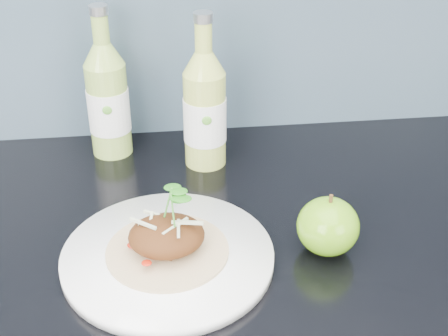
{
  "coord_description": "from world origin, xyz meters",
  "views": [
    {
      "loc": [
        -0.04,
        0.98,
        1.42
      ],
      "look_at": [
        0.04,
        1.68,
        1.0
      ],
      "focal_mm": 50.0,
      "sensor_mm": 36.0,
      "label": 1
    }
  ],
  "objects_px": {
    "green_apple": "(328,226)",
    "cider_bottle_left": "(108,100)",
    "dinner_plate": "(168,257)",
    "cider_bottle_right": "(205,110)"
  },
  "relations": [
    {
      "from": "dinner_plate",
      "to": "green_apple",
      "type": "xyz_separation_m",
      "value": [
        0.21,
        0.0,
        0.03
      ]
    },
    {
      "from": "dinner_plate",
      "to": "green_apple",
      "type": "bearing_deg",
      "value": 0.04
    },
    {
      "from": "green_apple",
      "to": "cider_bottle_left",
      "type": "relative_size",
      "value": 0.43
    },
    {
      "from": "green_apple",
      "to": "cider_bottle_left",
      "type": "distance_m",
      "value": 0.42
    },
    {
      "from": "cider_bottle_left",
      "to": "cider_bottle_right",
      "type": "bearing_deg",
      "value": -31.33
    },
    {
      "from": "cider_bottle_right",
      "to": "cider_bottle_left",
      "type": "bearing_deg",
      "value": 169.18
    },
    {
      "from": "green_apple",
      "to": "cider_bottle_left",
      "type": "height_order",
      "value": "cider_bottle_left"
    },
    {
      "from": "green_apple",
      "to": "cider_bottle_right",
      "type": "relative_size",
      "value": 0.43
    },
    {
      "from": "green_apple",
      "to": "cider_bottle_right",
      "type": "height_order",
      "value": "cider_bottle_right"
    },
    {
      "from": "cider_bottle_left",
      "to": "cider_bottle_right",
      "type": "relative_size",
      "value": 1.0
    }
  ]
}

